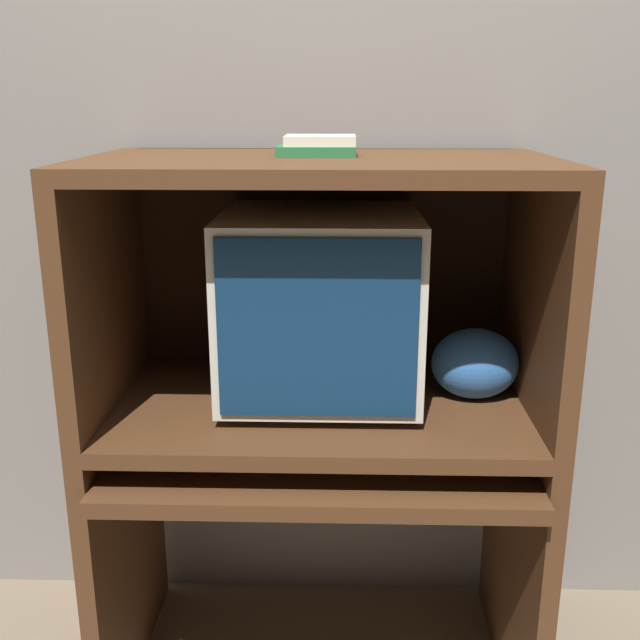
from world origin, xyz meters
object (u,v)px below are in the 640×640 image
keyboard (333,452)px  book_stack (319,146)px  crt_monitor (321,304)px  snack_bag (475,363)px  mouse (470,450)px

keyboard → book_stack: (-0.04, 0.16, 0.66)m
crt_monitor → book_stack: book_stack is taller
book_stack → snack_bag: bearing=-1.6°
keyboard → book_stack: book_stack is taller
snack_bag → book_stack: bearing=178.4°
mouse → book_stack: book_stack is taller
crt_monitor → book_stack: bearing=145.2°
keyboard → mouse: 0.31m
crt_monitor → keyboard: (0.03, -0.15, -0.30)m
keyboard → mouse: bearing=2.7°
crt_monitor → book_stack: 0.36m
keyboard → snack_bag: bearing=23.7°
crt_monitor → mouse: bearing=-22.3°
snack_bag → book_stack: size_ratio=1.18×
keyboard → snack_bag: (0.33, 0.15, 0.16)m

